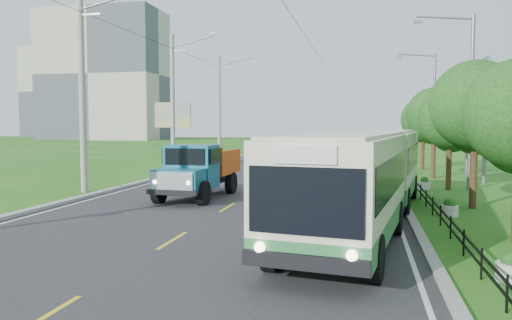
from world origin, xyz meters
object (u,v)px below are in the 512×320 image
(billboard_left, at_px, (173,119))
(bus, at_px, (366,170))
(tree_fifth, at_px, (435,118))
(streetlight_mid, at_px, (468,96))
(streetlight_far, at_px, (432,106))
(planter_front, at_px, (511,268))
(tree_third, at_px, (476,110))
(planter_near, at_px, (449,208))
(tree_fourth, at_px, (451,121))
(pole_near, at_px, (83,91))
(billboard_right, at_px, (477,94))
(pole_far, at_px, (219,107))
(tree_back, at_px, (424,122))
(planter_far, at_px, (411,170))
(dump_truck, at_px, (198,168))
(planter_mid, at_px, (424,184))
(pole_mid, at_px, (173,102))

(billboard_left, relative_size, bus, 0.32)
(tree_fifth, bearing_deg, streetlight_mid, -82.71)
(streetlight_far, height_order, planter_front, streetlight_far)
(tree_third, height_order, planter_near, tree_third)
(tree_fourth, height_order, planter_front, tree_fourth)
(pole_near, height_order, tree_fourth, pole_near)
(streetlight_mid, distance_m, billboard_right, 6.24)
(tree_third, height_order, streetlight_mid, streetlight_mid)
(tree_fourth, xyz_separation_m, tree_fifth, (0.00, 6.00, 0.27))
(pole_far, distance_m, tree_back, 19.43)
(planter_far, relative_size, bus, 0.04)
(pole_near, relative_size, planter_front, 14.93)
(tree_third, distance_m, billboard_right, 12.18)
(pole_near, height_order, dump_truck, pole_near)
(tree_third, bearing_deg, planter_mid, 102.10)
(planter_mid, bearing_deg, planter_front, -90.00)
(tree_third, distance_m, streetlight_mid, 5.98)
(pole_near, relative_size, planter_far, 14.93)
(pole_far, distance_m, tree_fourth, 26.20)
(tree_third, distance_m, planter_far, 14.40)
(pole_mid, bearing_deg, billboard_left, 112.42)
(pole_near, height_order, bus, pole_near)
(pole_near, xyz_separation_m, billboard_right, (20.56, 11.00, 0.25))
(tree_fourth, height_order, streetlight_mid, streetlight_mid)
(streetlight_mid, relative_size, planter_far, 13.54)
(pole_near, height_order, tree_back, pole_near)
(billboard_left, bearing_deg, pole_mid, -67.58)
(tree_fourth, bearing_deg, pole_far, 133.85)
(tree_fourth, bearing_deg, tree_fifth, 90.00)
(planter_front, bearing_deg, billboard_left, 124.84)
(planter_far, bearing_deg, planter_front, -90.00)
(tree_third, xyz_separation_m, streetlight_far, (0.79, 19.86, 0.92))
(pole_far, bearing_deg, tree_fourth, -46.15)
(pole_far, bearing_deg, planter_front, -64.28)
(streetlight_far, distance_m, bus, 24.88)
(tree_third, xyz_separation_m, dump_truck, (-11.92, 0.29, -2.57))
(tree_fourth, distance_m, streetlight_far, 13.94)
(tree_fourth, bearing_deg, streetlight_mid, -10.15)
(billboard_right, bearing_deg, planter_far, 151.61)
(tree_third, distance_m, streetlight_far, 19.90)
(planter_near, height_order, dump_truck, dump_truck)
(tree_third, relative_size, bus, 0.37)
(pole_near, distance_m, streetlight_mid, 19.56)
(pole_mid, relative_size, streetlight_far, 1.10)
(tree_back, bearing_deg, pole_mid, -164.16)
(planter_front, relative_size, planter_mid, 1.00)
(planter_near, bearing_deg, streetlight_far, 84.70)
(tree_third, relative_size, planter_far, 8.96)
(tree_fourth, distance_m, planter_far, 8.62)
(tree_back, bearing_deg, pole_near, -136.59)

